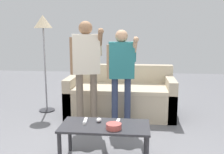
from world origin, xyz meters
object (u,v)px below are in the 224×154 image
object	(u,v)px
game_remote_wand_near	(118,122)
snack_bowl	(114,126)
coffee_table	(105,130)
couch	(121,97)
player_left	(86,62)
player_center	(121,67)
game_remote_wand_far	(85,121)
floor_lamp	(43,30)
game_remote_nunchuk	(99,120)

from	to	relation	value
game_remote_wand_near	snack_bowl	bearing A→B (deg)	-99.12
snack_bowl	game_remote_wand_near	distance (m)	0.18
coffee_table	snack_bowl	size ratio (longest dim) A/B	5.97
couch	coffee_table	world-z (taller)	couch
player_left	player_center	world-z (taller)	player_left
game_remote_wand_far	coffee_table	bearing A→B (deg)	-15.04
game_remote_wand_far	player_center	bearing A→B (deg)	70.52
couch	floor_lamp	distance (m)	1.77
player_center	game_remote_wand_far	xyz separation A→B (m)	(-0.34, -0.97, -0.48)
game_remote_nunchuk	game_remote_wand_far	distance (m)	0.15
couch	snack_bowl	size ratio (longest dim) A/B	10.97
player_center	game_remote_wand_far	bearing A→B (deg)	-109.48
snack_bowl	game_remote_wand_near	xyz separation A→B (m)	(0.03, 0.18, -0.01)
game_remote_nunchuk	game_remote_wand_far	bearing A→B (deg)	-168.65
couch	coffee_table	distance (m)	1.65
game_remote_nunchuk	game_remote_wand_near	xyz separation A→B (m)	(0.22, -0.02, -0.01)
snack_bowl	game_remote_wand_near	bearing A→B (deg)	80.88
coffee_table	player_center	size ratio (longest dim) A/B	0.67
couch	game_remote_wand_far	distance (m)	1.62
coffee_table	snack_bowl	distance (m)	0.17
snack_bowl	game_remote_wand_far	size ratio (longest dim) A/B	1.01
game_remote_nunchuk	game_remote_wand_near	bearing A→B (deg)	-5.82
player_left	player_center	distance (m)	0.52
player_left	floor_lamp	bearing A→B (deg)	141.08
game_remote_wand_far	couch	bearing A→B (deg)	79.64
couch	snack_bowl	xyz separation A→B (m)	(0.05, -1.76, 0.14)
couch	game_remote_nunchuk	world-z (taller)	couch
floor_lamp	player_left	xyz separation A→B (m)	(0.89, -0.72, -0.46)
couch	game_remote_wand_far	bearing A→B (deg)	-100.36
couch	game_remote_nunchuk	distance (m)	1.57
game_remote_wand_far	player_left	bearing A→B (deg)	100.34
couch	player_center	size ratio (longest dim) A/B	1.24
snack_bowl	player_left	xyz separation A→B (m)	(-0.51, 1.09, 0.54)
game_remote_wand_near	game_remote_wand_far	xyz separation A→B (m)	(-0.37, -0.01, -0.00)
player_left	couch	bearing A→B (deg)	55.31
game_remote_wand_near	game_remote_wand_far	bearing A→B (deg)	-178.74
floor_lamp	game_remote_wand_near	xyz separation A→B (m)	(1.43, -1.64, -1.02)
coffee_table	game_remote_wand_near	world-z (taller)	game_remote_wand_near
floor_lamp	couch	bearing A→B (deg)	-2.47
player_left	game_remote_wand_far	xyz separation A→B (m)	(0.17, -0.92, -0.56)
game_remote_nunchuk	player_center	world-z (taller)	player_center
game_remote_wand_far	game_remote_wand_near	bearing A→B (deg)	1.26
player_center	game_remote_nunchuk	bearing A→B (deg)	-101.53
game_remote_wand_near	player_center	bearing A→B (deg)	91.61
floor_lamp	game_remote_wand_far	bearing A→B (deg)	-57.16
floor_lamp	player_left	bearing A→B (deg)	-38.92
game_remote_wand_near	game_remote_wand_far	size ratio (longest dim) A/B	0.97
player_center	game_remote_wand_far	size ratio (longest dim) A/B	8.93
coffee_table	snack_bowl	bearing A→B (deg)	-44.16
coffee_table	player_center	xyz separation A→B (m)	(0.11, 1.03, 0.55)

